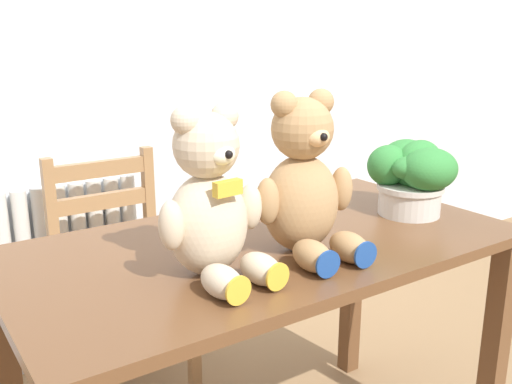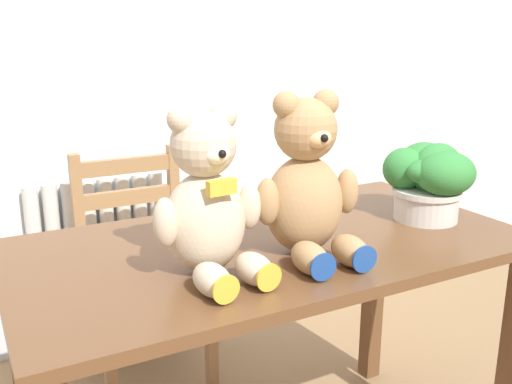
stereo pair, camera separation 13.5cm
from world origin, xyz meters
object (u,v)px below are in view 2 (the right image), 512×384
at_px(wooden_chair_behind, 141,265).
at_px(potted_plant, 429,177).
at_px(teddy_bear_right, 307,186).
at_px(teddy_bear_left, 208,203).

bearing_deg(wooden_chair_behind, potted_plant, 128.83).
bearing_deg(teddy_bear_right, teddy_bear_left, 3.08).
bearing_deg(wooden_chair_behind, teddy_bear_left, 84.36).
bearing_deg(wooden_chair_behind, teddy_bear_right, 101.59).
relative_size(teddy_bear_left, teddy_bear_right, 0.96).
bearing_deg(potted_plant, teddy_bear_right, -172.08).
distance_m(wooden_chair_behind, teddy_bear_left, 1.01).
height_order(teddy_bear_left, potted_plant, teddy_bear_left).
height_order(teddy_bear_left, teddy_bear_right, teddy_bear_right).
xyz_separation_m(wooden_chair_behind, teddy_bear_left, (-0.09, -0.87, 0.49)).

